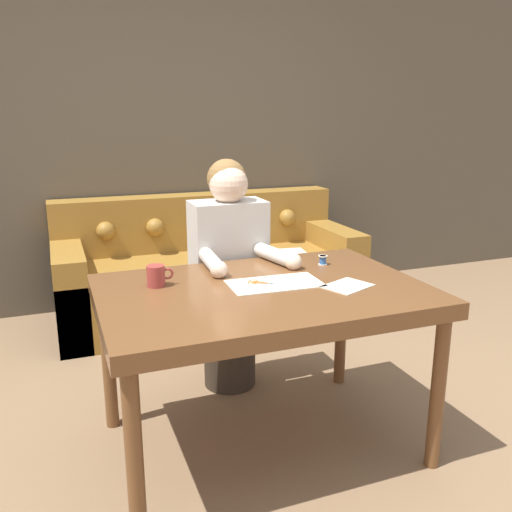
{
  "coord_description": "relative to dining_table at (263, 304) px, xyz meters",
  "views": [
    {
      "loc": [
        -0.77,
        -1.88,
        1.45
      ],
      "look_at": [
        0.05,
        0.26,
        0.84
      ],
      "focal_mm": 38.0,
      "sensor_mm": 36.0,
      "label": 1
    }
  ],
  "objects": [
    {
      "name": "pattern_paper_main",
      "position": [
        0.07,
        0.03,
        0.07
      ],
      "size": [
        0.4,
        0.23,
        0.0
      ],
      "color": "beige",
      "rests_on": "dining_table"
    },
    {
      "name": "wall_back",
      "position": [
        -0.02,
        2.14,
        0.63
      ],
      "size": [
        8.0,
        0.06,
        2.6
      ],
      "color": "brown",
      "rests_on": "ground_plane"
    },
    {
      "name": "scissors",
      "position": [
        0.02,
        0.05,
        0.08
      ],
      "size": [
        0.19,
        0.16,
        0.01
      ],
      "color": "silver",
      "rests_on": "dining_table"
    },
    {
      "name": "pattern_paper_offcut",
      "position": [
        0.34,
        -0.11,
        0.07
      ],
      "size": [
        0.24,
        0.21,
        0.0
      ],
      "color": "beige",
      "rests_on": "dining_table"
    },
    {
      "name": "person",
      "position": [
        0.04,
        0.58,
        -0.05
      ],
      "size": [
        0.44,
        0.57,
        1.23
      ],
      "color": "#33281E",
      "rests_on": "ground_plane"
    },
    {
      "name": "thread_spool",
      "position": [
        0.4,
        0.22,
        0.1
      ],
      "size": [
        0.04,
        0.04,
        0.05
      ],
      "color": "#3366B2",
      "rests_on": "dining_table"
    },
    {
      "name": "couch",
      "position": [
        0.24,
        1.71,
        -0.37
      ],
      "size": [
        2.14,
        0.87,
        0.85
      ],
      "color": "olive",
      "rests_on": "ground_plane"
    },
    {
      "name": "dining_table",
      "position": [
        0.0,
        0.0,
        0.0
      ],
      "size": [
        1.35,
        0.91,
        0.74
      ],
      "color": "brown",
      "rests_on": "ground_plane"
    },
    {
      "name": "ground_plane",
      "position": [
        -0.02,
        -0.12,
        -0.67
      ],
      "size": [
        16.0,
        16.0,
        0.0
      ],
      "primitive_type": "plane",
      "color": "#846647"
    },
    {
      "name": "mug",
      "position": [
        -0.41,
        0.18,
        0.12
      ],
      "size": [
        0.11,
        0.08,
        0.09
      ],
      "color": "#9E3833",
      "rests_on": "dining_table"
    }
  ]
}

